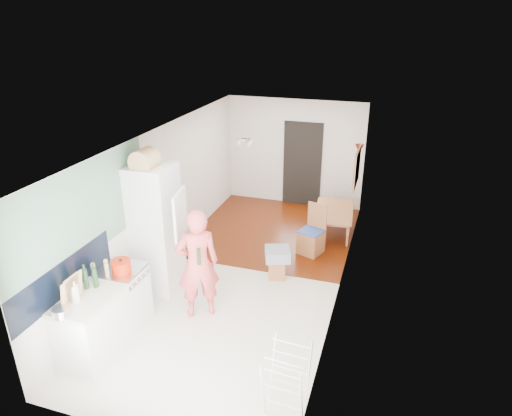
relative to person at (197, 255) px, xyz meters
The scene contains 32 objects.
room_shell 1.32m from the person, 75.12° to the left, with size 3.20×7.00×2.50m, color beige, non-canonical shape.
floor 1.66m from the person, 75.12° to the left, with size 3.20×7.00×0.01m, color beige.
wood_floor_overlay 3.29m from the person, 83.86° to the left, with size 3.20×3.30×0.01m, color #5B1607.
sage_wall_panel 1.67m from the person, 149.50° to the right, with size 0.02×3.00×1.30m, color slate.
tile_splashback 1.80m from the person, 134.12° to the right, with size 0.02×1.90×0.50m, color black.
doorway_recess 4.77m from the person, 83.56° to the left, with size 0.90×0.04×2.00m, color black.
base_cabinet 1.72m from the person, 126.82° to the right, with size 0.60×0.90×0.86m, color white.
worktop 1.62m from the person, 126.82° to the right, with size 0.62×0.92×0.06m, color silver.
range_cooker 1.25m from the person, 150.80° to the right, with size 0.60×0.60×0.88m, color white.
cooker_top 1.11m from the person, 150.80° to the right, with size 0.60×0.60×0.04m, color #BABABC.
fridge_housing 1.05m from the person, 152.80° to the left, with size 0.66×0.66×2.15m, color white.
fridge_door 0.64m from the person, 150.94° to the left, with size 0.56×0.04×0.70m, color white.
fridge_interior 0.95m from the person, 142.44° to the left, with size 0.02×0.52×0.66m, color white.
pinboard 3.73m from the person, 58.79° to the left, with size 0.03×0.90×0.70m, color tan.
pinboard_frame 3.73m from the person, 58.99° to the left, with size 0.01×0.94×0.74m, color #9E653C.
wall_sconce 4.31m from the person, 63.80° to the left, with size 0.18×0.18×0.16m, color maroon.
person is the anchor object (origin of this frame).
dining_table 3.86m from the person, 65.99° to the left, with size 1.18×0.66×0.41m, color #9E653C.
dining_chair 2.75m from the person, 62.55° to the left, with size 0.41×0.41×0.97m, color #9E653C, non-canonical shape.
stool 1.81m from the person, 58.08° to the left, with size 0.28×0.28×0.37m, color #9E653C, non-canonical shape.
grey_drape 1.69m from the person, 57.40° to the left, with size 0.41×0.41×0.19m, color gray.
drying_rack 2.31m from the person, 39.99° to the right, with size 0.45×0.41×0.88m, color white, non-canonical shape.
bread_bin 1.60m from the person, 157.96° to the left, with size 0.38×0.36×0.20m, color #D6B672, non-canonical shape.
red_casserole 1.07m from the person, 147.59° to the right, with size 0.28×0.28×0.16m, color red.
steel_pan 1.97m from the person, 121.00° to the right, with size 0.22×0.22×0.11m, color #BABABC.
held_bottle 0.20m from the person, 57.83° to the right, with size 0.05×0.05×0.25m, color #1C3B1F.
bottle_a 1.55m from the person, 135.12° to the right, with size 0.07×0.07×0.29m, color #1C3B1F.
bottle_b 1.44m from the person, 133.89° to the right, with size 0.07×0.07×0.29m, color #1C3B1F.
bottle_c 1.74m from the person, 126.39° to the right, with size 0.10×0.10×0.24m, color silver.
pepper_mill_front 1.43m from the person, 141.03° to the right, with size 0.06×0.06×0.21m, color #D6B672.
pepper_mill_back 1.26m from the person, 143.05° to the right, with size 0.06×0.06×0.21m, color #D6B672.
chopping_boards 1.78m from the person, 125.85° to the right, with size 0.04×0.29×0.40m, color #D6B672, non-canonical shape.
Camera 1 is at (2.24, -6.55, 4.28)m, focal length 32.00 mm.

